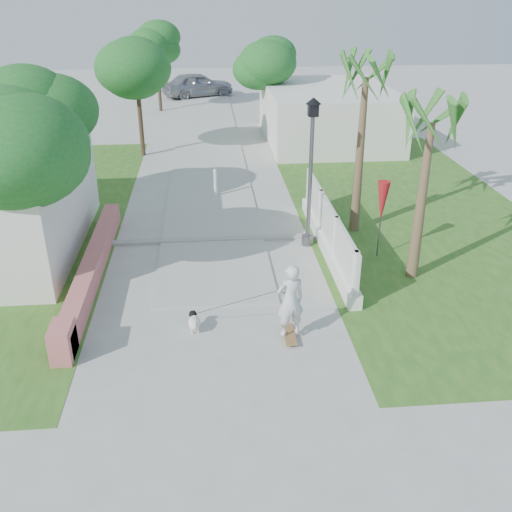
{
  "coord_description": "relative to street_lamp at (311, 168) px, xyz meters",
  "views": [
    {
      "loc": [
        -0.1,
        -10.23,
        7.33
      ],
      "look_at": [
        1.05,
        2.56,
        1.1
      ],
      "focal_mm": 40.0,
      "sensor_mm": 36.0,
      "label": 1
    }
  ],
  "objects": [
    {
      "name": "street_lamp",
      "position": [
        0.0,
        0.0,
        0.0
      ],
      "size": [
        0.44,
        0.44,
        4.44
      ],
      "color": "#59595E",
      "rests_on": "ground"
    },
    {
      "name": "palm_near",
      "position": [
        2.5,
        -2.3,
        1.53
      ],
      "size": [
        1.8,
        1.8,
        4.7
      ],
      "color": "brown",
      "rests_on": "ground"
    },
    {
      "name": "tree_path_right",
      "position": [
        0.32,
        14.48,
        1.07
      ],
      "size": [
        3.0,
        3.0,
        4.79
      ],
      "color": "#4C3826",
      "rests_on": "ground"
    },
    {
      "name": "dog",
      "position": [
        -3.43,
        -4.48,
        -2.19
      ],
      "size": [
        0.34,
        0.63,
        0.43
      ],
      "rotation": [
        0.0,
        0.0,
        0.13
      ],
      "color": "silver",
      "rests_on": "ground"
    },
    {
      "name": "tree_path_left",
      "position": [
        -5.88,
        10.48,
        1.39
      ],
      "size": [
        3.4,
        3.4,
        5.23
      ],
      "color": "#4C3826",
      "rests_on": "ground"
    },
    {
      "name": "skateboarder",
      "position": [
        -2.12,
        -4.73,
        -1.6
      ],
      "size": [
        2.51,
        1.17,
        1.84
      ],
      "rotation": [
        0.0,
        0.0,
        3.39
      ],
      "color": "olive",
      "rests_on": "ground"
    },
    {
      "name": "grass_right",
      "position": [
        4.1,
        2.5,
        -2.42
      ],
      "size": [
        8.0,
        20.0,
        0.01
      ],
      "primitive_type": "cube",
      "color": "#2C5E1D",
      "rests_on": "ground"
    },
    {
      "name": "building_right",
      "position": [
        3.1,
        12.5,
        -1.13
      ],
      "size": [
        6.0,
        8.0,
        2.6
      ],
      "primitive_type": "cube",
      "color": "silver",
      "rests_on": "ground"
    },
    {
      "name": "tree_path_far",
      "position": [
        -5.68,
        20.48,
        1.39
      ],
      "size": [
        3.2,
        3.2,
        5.17
      ],
      "color": "#4C3826",
      "rests_on": "ground"
    },
    {
      "name": "ground",
      "position": [
        -2.9,
        -5.5,
        -2.43
      ],
      "size": [
        90.0,
        90.0,
        0.0
      ],
      "primitive_type": "plane",
      "color": "#B7B7B2",
      "rests_on": "ground"
    },
    {
      "name": "grass_left",
      "position": [
        -9.9,
        2.5,
        -2.42
      ],
      "size": [
        8.0,
        20.0,
        0.01
      ],
      "primitive_type": "cube",
      "color": "#2C5E1D",
      "rests_on": "ground"
    },
    {
      "name": "lattice_fence",
      "position": [
        0.5,
        -0.5,
        -1.88
      ],
      "size": [
        0.35,
        7.0,
        1.5
      ],
      "color": "white",
      "rests_on": "ground"
    },
    {
      "name": "tree_left_mid",
      "position": [
        -8.38,
        2.98,
        1.07
      ],
      "size": [
        3.2,
        3.2,
        4.85
      ],
      "color": "#4C3826",
      "rests_on": "ground"
    },
    {
      "name": "pink_wall",
      "position": [
        -6.2,
        -1.95,
        -2.11
      ],
      "size": [
        0.45,
        8.2,
        0.8
      ],
      "color": "#C96D67",
      "rests_on": "ground"
    },
    {
      "name": "parked_car",
      "position": [
        -3.4,
        25.02,
        -1.6
      ],
      "size": [
        5.21,
        3.55,
        1.65
      ],
      "primitive_type": "imported",
      "rotation": [
        0.0,
        0.0,
        1.94
      ],
      "color": "#9C9FA3",
      "rests_on": "ground"
    },
    {
      "name": "curb",
      "position": [
        -2.9,
        0.5,
        -2.38
      ],
      "size": [
        6.5,
        0.25,
        0.1
      ],
      "primitive_type": "cube",
      "color": "#999993",
      "rests_on": "ground"
    },
    {
      "name": "tree_left_near",
      "position": [
        -7.38,
        -2.52,
        1.4
      ],
      "size": [
        3.6,
        3.6,
        5.28
      ],
      "color": "#4C3826",
      "rests_on": "ground"
    },
    {
      "name": "path_strip",
      "position": [
        -2.9,
        14.5,
        -2.4
      ],
      "size": [
        3.2,
        36.0,
        0.06
      ],
      "primitive_type": "cube",
      "color": "#B7B7B2",
      "rests_on": "ground"
    },
    {
      "name": "bollard",
      "position": [
        -2.7,
        4.5,
        -1.84
      ],
      "size": [
        0.14,
        0.14,
        1.09
      ],
      "color": "white",
      "rests_on": "ground"
    },
    {
      "name": "patio_umbrella",
      "position": [
        1.9,
        -1.0,
        -0.74
      ],
      "size": [
        0.36,
        0.36,
        2.3
      ],
      "color": "#59595E",
      "rests_on": "ground"
    },
    {
      "name": "palm_far",
      "position": [
        1.7,
        1.0,
        2.06
      ],
      "size": [
        1.8,
        1.8,
        5.3
      ],
      "color": "brown",
      "rests_on": "ground"
    }
  ]
}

